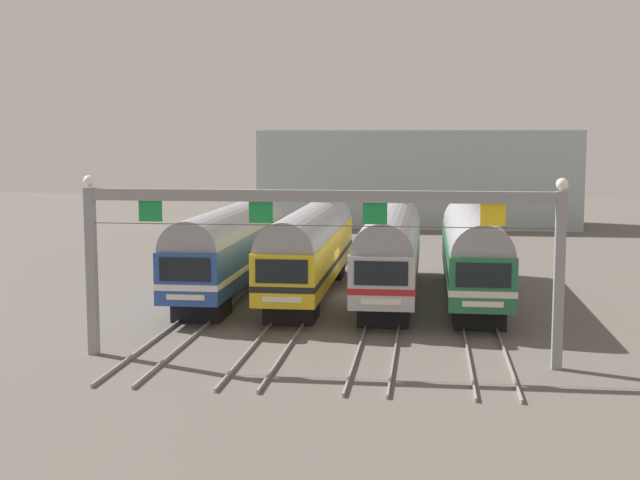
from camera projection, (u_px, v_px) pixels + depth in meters
ground_plane at (350, 296)px, 45.99m from camera, size 160.00×160.00×0.00m
track_bed at (371, 253)px, 62.73m from camera, size 14.29×70.00×0.15m
commuter_train_blue at (232, 244)px, 46.46m from camera, size 2.88×18.06×4.77m
commuter_train_yellow at (310, 246)px, 45.94m from camera, size 2.88×18.06×5.05m
commuter_train_stainless at (391, 247)px, 45.41m from camera, size 2.88×18.06×5.05m
commuter_train_green at (473, 248)px, 44.88m from camera, size 2.88×18.06×4.77m
catenary_gantry at (317, 226)px, 32.08m from camera, size 18.02×0.44×6.97m
maintenance_building at (418, 178)px, 83.24m from camera, size 29.61×10.00×9.03m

